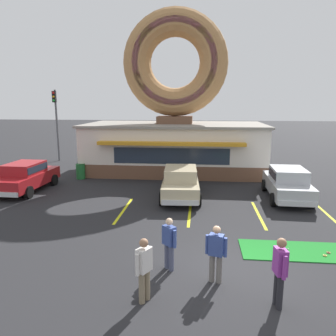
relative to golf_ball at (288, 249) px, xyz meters
The scene contains 20 objects.
ground_plane 2.49m from the golf_ball, 141.90° to the right, with size 160.00×160.00×0.00m, color #232326.
donut_shop_building 13.79m from the golf_ball, 111.01° to the left, with size 12.30×6.75×10.96m.
putting_mat 0.53m from the golf_ball, ahead, with size 4.16×1.53×0.03m, color #197523.
mini_donut_near_left 1.24m from the golf_ball, ahead, with size 0.13×0.13×0.04m, color #A5724C.
mini_donut_near_right 1.11m from the golf_ball, 20.18° to the right, with size 0.13×0.13×0.04m, color #E5C666.
mini_donut_mid_left 0.25m from the golf_ball, 117.99° to the left, with size 0.13×0.13×0.04m, color #D8667F.
golf_ball is the anchor object (origin of this frame).
car_silver 6.27m from the golf_ball, 76.68° to the left, with size 2.10×4.62×1.60m.
car_champagne 6.97m from the golf_ball, 124.62° to the left, with size 2.16×4.64×1.60m.
car_red 13.92m from the golf_ball, 153.63° to the left, with size 2.09×4.61×1.60m.
pedestrian_blue_sweater_man 4.22m from the golf_ball, 156.59° to the right, with size 0.44×0.45×1.58m.
pedestrian_hooded_kid 3.43m from the golf_ball, 138.35° to the right, with size 0.57×0.34×1.62m.
pedestrian_leather_jacket_man 3.46m from the golf_ball, 108.28° to the right, with size 0.29×0.59×1.74m.
pedestrian_clipboard_woman 5.43m from the golf_ball, 142.47° to the right, with size 0.40×0.53×1.64m.
trash_bin 14.09m from the golf_ball, 138.52° to the left, with size 0.57×0.57×0.97m.
traffic_light_pole 21.70m from the golf_ball, 133.57° to the left, with size 0.28×0.47×5.80m.
parking_stripe_far_left 7.25m from the golf_ball, 151.47° to the left, with size 0.12×3.60×0.01m, color yellow.
parking_stripe_left 4.84m from the golf_ball, 134.24° to the left, with size 0.12×3.60×0.01m, color yellow.
parking_stripe_mid_left 3.48m from the golf_ball, 96.15° to the left, with size 0.12×3.60×0.01m, color yellow.
parking_stripe_centre 4.35m from the golf_ball, 52.83° to the left, with size 0.12×3.60×0.01m, color yellow.
Camera 1 is at (-1.00, -8.91, 4.82)m, focal length 35.00 mm.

